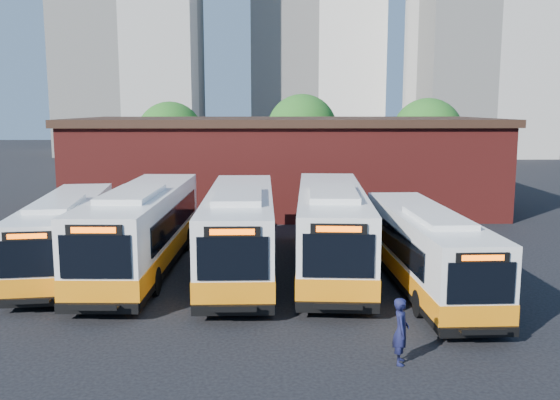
{
  "coord_description": "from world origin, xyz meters",
  "views": [
    {
      "loc": [
        -1.12,
        -21.73,
        7.16
      ],
      "look_at": [
        -0.59,
        6.39,
        2.73
      ],
      "focal_mm": 38.0,
      "sensor_mm": 36.0,
      "label": 1
    }
  ],
  "objects_px": {
    "bus_farwest": "(66,236)",
    "bus_midwest": "(240,233)",
    "bus_west": "(143,232)",
    "bus_east": "(425,252)",
    "bus_mideast": "(331,231)",
    "transit_worker": "(401,331)"
  },
  "relations": [
    {
      "from": "bus_west",
      "to": "bus_east",
      "type": "distance_m",
      "value": 12.17
    },
    {
      "from": "bus_farwest",
      "to": "bus_west",
      "type": "xyz_separation_m",
      "value": [
        3.4,
        -0.0,
        0.2
      ]
    },
    {
      "from": "bus_east",
      "to": "bus_west",
      "type": "bearing_deg",
      "value": 163.76
    },
    {
      "from": "bus_midwest",
      "to": "transit_worker",
      "type": "height_order",
      "value": "bus_midwest"
    },
    {
      "from": "bus_mideast",
      "to": "transit_worker",
      "type": "distance_m",
      "value": 10.03
    },
    {
      "from": "bus_mideast",
      "to": "transit_worker",
      "type": "height_order",
      "value": "bus_mideast"
    },
    {
      "from": "bus_west",
      "to": "transit_worker",
      "type": "height_order",
      "value": "bus_west"
    },
    {
      "from": "bus_farwest",
      "to": "bus_west",
      "type": "bearing_deg",
      "value": -6.95
    },
    {
      "from": "bus_west",
      "to": "bus_east",
      "type": "relative_size",
      "value": 1.16
    },
    {
      "from": "bus_midwest",
      "to": "transit_worker",
      "type": "bearing_deg",
      "value": -63.52
    },
    {
      "from": "bus_west",
      "to": "bus_midwest",
      "type": "relative_size",
      "value": 1.01
    },
    {
      "from": "bus_farwest",
      "to": "bus_east",
      "type": "relative_size",
      "value": 1.03
    },
    {
      "from": "bus_midwest",
      "to": "transit_worker",
      "type": "distance_m",
      "value": 10.93
    },
    {
      "from": "bus_mideast",
      "to": "bus_west",
      "type": "bearing_deg",
      "value": -176.39
    },
    {
      "from": "bus_mideast",
      "to": "bus_east",
      "type": "bearing_deg",
      "value": -37.53
    },
    {
      "from": "bus_farwest",
      "to": "bus_midwest",
      "type": "bearing_deg",
      "value": -9.07
    },
    {
      "from": "bus_midwest",
      "to": "bus_east",
      "type": "xyz_separation_m",
      "value": [
        7.45,
        -2.79,
        -0.21
      ]
    },
    {
      "from": "bus_farwest",
      "to": "bus_west",
      "type": "distance_m",
      "value": 3.41
    },
    {
      "from": "bus_east",
      "to": "transit_worker",
      "type": "height_order",
      "value": "bus_east"
    },
    {
      "from": "bus_farwest",
      "to": "bus_east",
      "type": "distance_m",
      "value": 15.49
    },
    {
      "from": "bus_farwest",
      "to": "transit_worker",
      "type": "height_order",
      "value": "bus_farwest"
    },
    {
      "from": "bus_midwest",
      "to": "bus_mideast",
      "type": "relative_size",
      "value": 0.98
    }
  ]
}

